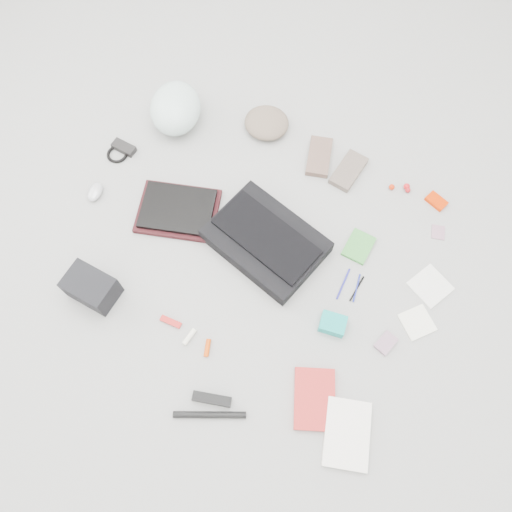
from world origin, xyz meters
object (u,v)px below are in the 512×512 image
at_px(accordion_wallet, 333,324).
at_px(camera_bag, 92,288).
at_px(messenger_bag, 266,241).
at_px(laptop, 177,209).
at_px(book_red, 315,399).
at_px(bike_helmet, 175,108).

bearing_deg(accordion_wallet, camera_bag, -170.83).
height_order(messenger_bag, accordion_wallet, messenger_bag).
relative_size(laptop, book_red, 1.36).
bearing_deg(laptop, messenger_bag, -13.52).
relative_size(book_red, accordion_wallet, 2.27).
distance_m(bike_helmet, accordion_wallet, 1.17).
relative_size(messenger_bag, bike_helmet, 1.59).
height_order(messenger_bag, camera_bag, camera_bag).
relative_size(camera_bag, accordion_wallet, 1.91).
bearing_deg(laptop, bike_helmet, 102.51).
bearing_deg(messenger_bag, bike_helmet, 163.47).
bearing_deg(messenger_bag, laptop, -161.15).
relative_size(bike_helmet, accordion_wallet, 2.91).
height_order(laptop, bike_helmet, bike_helmet).
relative_size(messenger_bag, book_red, 2.03).
xyz_separation_m(book_red, accordion_wallet, (-0.03, 0.28, 0.01)).
bearing_deg(camera_bag, messenger_bag, 46.02).
height_order(messenger_bag, book_red, messenger_bag).
height_order(laptop, accordion_wallet, accordion_wallet).
relative_size(messenger_bag, accordion_wallet, 4.61).
xyz_separation_m(bike_helmet, camera_bag, (0.08, -0.88, -0.02)).
bearing_deg(bike_helmet, accordion_wallet, -52.31).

